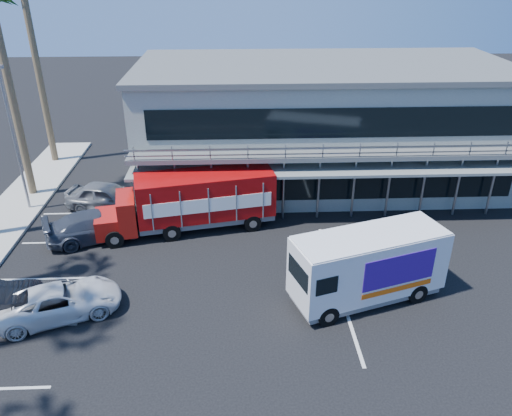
{
  "coord_description": "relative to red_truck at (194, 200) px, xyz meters",
  "views": [
    {
      "loc": [
        -2.36,
        -14.9,
        12.95
      ],
      "look_at": [
        -1.48,
        6.11,
        2.3
      ],
      "focal_mm": 35.0,
      "sensor_mm": 36.0,
      "label": 1
    }
  ],
  "objects": [
    {
      "name": "ground",
      "position": [
        4.62,
        -8.37,
        -1.68
      ],
      "size": [
        120.0,
        120.0,
        0.0
      ],
      "primitive_type": "plane",
      "color": "black",
      "rests_on": "ground"
    },
    {
      "name": "building",
      "position": [
        7.62,
        6.56,
        1.97
      ],
      "size": [
        22.4,
        12.0,
        7.3
      ],
      "color": "gray",
      "rests_on": "ground"
    },
    {
      "name": "light_pole_far",
      "position": [
        -9.58,
        2.63,
        2.82
      ],
      "size": [
        0.5,
        0.25,
        8.09
      ],
      "color": "gray",
      "rests_on": "ground"
    },
    {
      "name": "red_truck",
      "position": [
        0.0,
        0.0,
        0.0
      ],
      "size": [
        9.35,
        3.88,
        3.07
      ],
      "rotation": [
        0.0,
        0.0,
        0.2
      ],
      "color": "#9C120C",
      "rests_on": "ground"
    },
    {
      "name": "white_van",
      "position": [
        7.55,
        -6.38,
        -0.04
      ],
      "size": [
        6.69,
        4.03,
        3.09
      ],
      "rotation": [
        0.0,
        0.0,
        0.32
      ],
      "color": "silver",
      "rests_on": "ground"
    },
    {
      "name": "parked_car_c",
      "position": [
        -4.88,
        -6.9,
        -1.02
      ],
      "size": [
        5.2,
        3.69,
        1.32
      ],
      "primitive_type": "imported",
      "rotation": [
        0.0,
        0.0,
        1.93
      ],
      "color": "silver",
      "rests_on": "ground"
    },
    {
      "name": "parked_car_d",
      "position": [
        -4.88,
        -0.77,
        -0.95
      ],
      "size": [
        5.47,
        3.87,
        1.47
      ],
      "primitive_type": "imported",
      "rotation": [
        0.0,
        0.0,
        1.97
      ],
      "color": "#343A46",
      "rests_on": "ground"
    },
    {
      "name": "parked_car_e",
      "position": [
        -5.03,
        2.43,
        -0.88
      ],
      "size": [
        5.03,
        2.94,
        1.61
      ],
      "primitive_type": "imported",
      "rotation": [
        0.0,
        0.0,
        1.34
      ],
      "color": "slate",
      "rests_on": "ground"
    }
  ]
}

